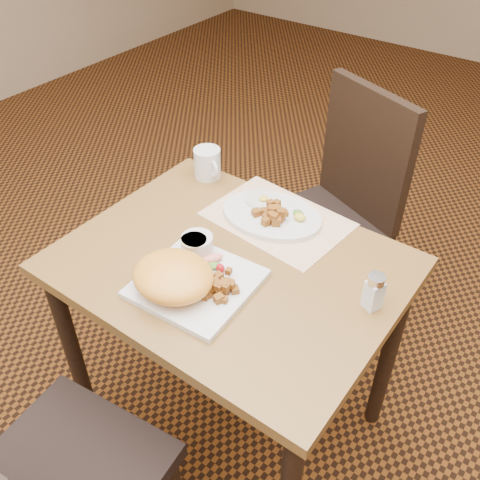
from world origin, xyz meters
name	(u,v)px	position (x,y,z in m)	size (l,w,h in m)	color
ground	(233,418)	(0.00, 0.00, 0.00)	(8.00, 8.00, 0.00)	black
table	(231,290)	(0.00, 0.00, 0.64)	(0.90, 0.70, 0.75)	olive
chair_far	(336,204)	(-0.02, 0.69, 0.54)	(0.55, 0.56, 0.97)	black
placemat	(277,219)	(0.00, 0.23, 0.75)	(0.40, 0.28, 0.00)	white
plate_square	(197,283)	(-0.01, -0.13, 0.76)	(0.28, 0.28, 0.02)	silver
plate_oval	(272,215)	(-0.02, 0.23, 0.76)	(0.30, 0.23, 0.02)	silver
hollandaise_mound	(173,276)	(-0.04, -0.18, 0.80)	(0.21, 0.19, 0.08)	#FFA931
ramekin	(197,244)	(-0.09, -0.03, 0.79)	(0.09, 0.09, 0.05)	silver
garnish_sq	(214,262)	(-0.01, -0.05, 0.78)	(0.09, 0.07, 0.03)	#387223
fried_egg	(262,199)	(-0.08, 0.27, 0.77)	(0.10, 0.10, 0.02)	white
garnish_ov	(299,216)	(0.06, 0.26, 0.78)	(0.06, 0.05, 0.02)	#387223
salt_shaker	(374,291)	(0.38, 0.07, 0.80)	(0.05, 0.05, 0.10)	white
coffee_mug	(208,163)	(-0.32, 0.30, 0.80)	(0.11, 0.09, 0.10)	silver
home_fries_sq	(221,288)	(0.06, -0.12, 0.78)	(0.09, 0.11, 0.03)	#955518
home_fries_ov	(273,214)	(0.00, 0.21, 0.79)	(0.11, 0.10, 0.04)	#955518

